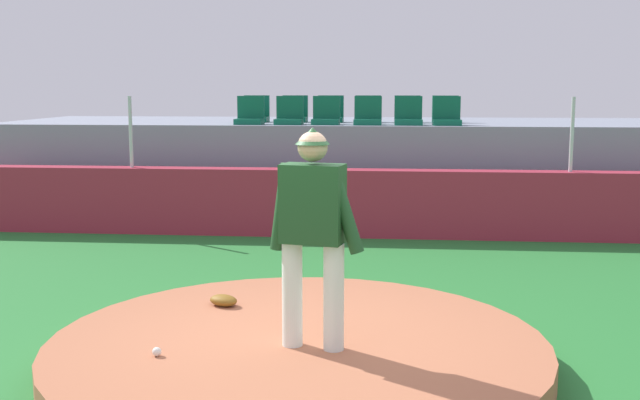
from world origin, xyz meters
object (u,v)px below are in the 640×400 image
stadium_chair_5 (447,116)px  stadium_chair_11 (445,114)px  stadium_chair_8 (331,114)px  stadium_chair_7 (295,114)px  stadium_chair_4 (408,116)px  pitcher (313,222)px  stadium_chair_0 (250,115)px  fielding_glove (223,300)px  baseball (157,352)px  stadium_chair_3 (368,116)px  stadium_chair_6 (256,114)px  stadium_chair_10 (407,114)px  stadium_chair_2 (326,116)px  stadium_chair_1 (289,116)px  stadium_chair_9 (368,114)px

stadium_chair_5 → stadium_chair_11: size_ratio=1.00×
stadium_chair_8 → stadium_chair_7: bearing=-1.3°
stadium_chair_4 → stadium_chair_11: bearing=-128.3°
pitcher → stadium_chair_0: stadium_chair_0 is taller
fielding_glove → stadium_chair_4: 6.74m
baseball → stadium_chair_3: (1.44, 7.70, 1.61)m
stadium_chair_6 → stadium_chair_7: 0.73m
pitcher → stadium_chair_10: 8.35m
baseball → stadium_chair_10: bearing=76.0°
stadium_chair_2 → stadium_chair_5: 2.11m
stadium_chair_10 → baseball: bearing=76.0°
stadium_chair_1 → stadium_chair_6: 1.17m
pitcher → stadium_chair_3: (0.22, 7.37, 0.59)m
fielding_glove → stadium_chair_1: (-0.17, 6.25, 1.59)m
pitcher → stadium_chair_2: 7.44m
stadium_chair_5 → stadium_chair_7: 2.94m
stadium_chair_8 → stadium_chair_9: same height
stadium_chair_3 → stadium_chair_10: size_ratio=1.00×
pitcher → stadium_chair_9: (0.19, 8.29, 0.59)m
stadium_chair_0 → stadium_chair_4: bearing=-179.5°
stadium_chair_4 → stadium_chair_7: size_ratio=1.00×
stadium_chair_2 → stadium_chair_9: size_ratio=1.00×
stadium_chair_3 → stadium_chair_9: 0.92m
stadium_chair_2 → stadium_chair_8: (0.01, 0.89, 0.00)m
stadium_chair_3 → stadium_chair_4: size_ratio=1.00×
stadium_chair_1 → stadium_chair_5: same height
baseball → stadium_chair_8: 8.79m
stadium_chair_6 → stadium_chair_11: same height
stadium_chair_1 → stadium_chair_11: bearing=-162.2°
stadium_chair_0 → stadium_chair_6: bearing=-86.7°
stadium_chair_2 → stadium_chair_3: (0.74, -0.03, 0.00)m
stadium_chair_2 → stadium_chair_9: (0.71, 0.90, 0.00)m
stadium_chair_0 → stadium_chair_9: same height
stadium_chair_4 → stadium_chair_11: same height
stadium_chair_4 → stadium_chair_5: size_ratio=1.00×
stadium_chair_11 → stadium_chair_10: bearing=-1.0°
pitcher → stadium_chair_9: 8.32m
stadium_chair_3 → stadium_chair_0: bearing=0.4°
stadium_chair_0 → baseball: bearing=94.8°
fielding_glove → stadium_chair_3: (1.22, 6.25, 1.59)m
fielding_glove → stadium_chair_9: stadium_chair_9 is taller
stadium_chair_2 → stadium_chair_8: same height
stadium_chair_8 → stadium_chair_3: bearing=128.6°
pitcher → stadium_chair_2: size_ratio=3.65×
pitcher → stadium_chair_11: (1.63, 8.27, 0.59)m
stadium_chair_10 → stadium_chair_11: 0.70m
pitcher → stadium_chair_11: bearing=90.8°
stadium_chair_1 → baseball: bearing=89.6°
stadium_chair_9 → stadium_chair_11: 1.44m
stadium_chair_6 → fielding_glove: bearing=97.4°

